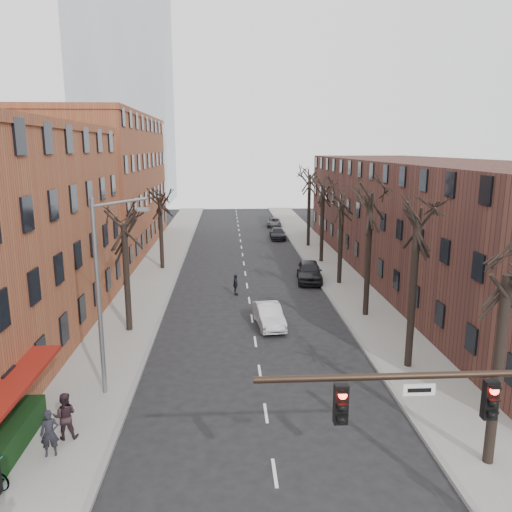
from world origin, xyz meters
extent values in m
cube|color=gray|center=(-8.00, 35.00, 0.07)|extent=(4.00, 90.00, 0.15)
cube|color=gray|center=(8.00, 35.00, 0.07)|extent=(4.00, 90.00, 0.15)
cube|color=brown|center=(-16.00, 44.00, 7.00)|extent=(12.00, 28.00, 14.00)
cube|color=#4A2922|center=(16.00, 30.00, 5.00)|extent=(12.00, 50.00, 10.00)
cube|color=#B2B7BF|center=(-22.00, 95.00, 30.00)|extent=(18.00, 18.00, 60.00)
cube|color=maroon|center=(-9.40, 6.00, 0.00)|extent=(1.20, 7.00, 0.15)
cube|color=black|center=(-9.50, 5.00, 0.65)|extent=(0.80, 6.00, 1.00)
cylinder|color=black|center=(3.00, -1.00, 6.00)|extent=(8.00, 0.16, 0.16)
cube|color=black|center=(4.50, -1.00, 5.35)|extent=(0.32, 0.22, 0.95)
cube|color=black|center=(1.00, -1.00, 5.35)|extent=(0.32, 0.22, 0.95)
cube|color=silver|center=(2.80, -1.00, 5.65)|extent=(0.75, 0.04, 0.28)
cylinder|color=slate|center=(-7.20, 10.00, 4.50)|extent=(0.20, 0.20, 9.00)
cylinder|color=slate|center=(-6.10, 10.00, 8.80)|extent=(2.39, 0.12, 0.46)
cube|color=slate|center=(-5.10, 10.00, 8.50)|extent=(0.50, 0.22, 0.14)
imported|color=#B6B7BD|center=(1.00, 18.55, 0.70)|extent=(1.93, 4.38, 1.40)
imported|color=black|center=(5.30, 29.16, 0.86)|extent=(2.54, 5.24, 1.72)
imported|color=black|center=(4.63, 49.06, 0.66)|extent=(1.96, 4.61, 1.33)
imported|color=#4F5256|center=(5.07, 58.91, 0.59)|extent=(2.23, 4.39, 1.19)
imported|color=black|center=(-8.01, 5.28, 1.02)|extent=(0.72, 0.56, 1.75)
imported|color=black|center=(-7.81, 6.37, 1.07)|extent=(0.98, 0.81, 1.85)
imported|color=black|center=(-0.98, 25.46, 0.80)|extent=(0.43, 0.96, 1.61)
camera|label=1|loc=(-1.53, -11.24, 11.08)|focal=35.00mm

